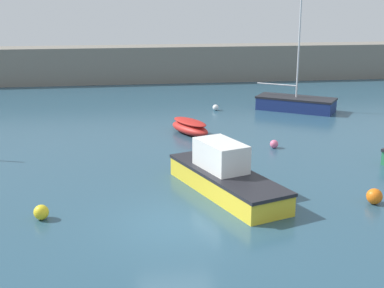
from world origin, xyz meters
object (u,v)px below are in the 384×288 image
(rowboat_with_red_cover, at_px, (190,127))
(cabin_cruiser_white, at_px, (225,176))
(sailboat_tall_mast, at_px, (296,103))
(mooring_buoy_yellow, at_px, (41,212))
(mooring_buoy_white, at_px, (216,107))
(mooring_buoy_pink, at_px, (274,144))
(mooring_buoy_orange, at_px, (374,196))

(rowboat_with_red_cover, bearing_deg, cabin_cruiser_white, 154.08)
(rowboat_with_red_cover, xyz_separation_m, sailboat_tall_mast, (7.39, 4.90, 0.09))
(rowboat_with_red_cover, distance_m, mooring_buoy_yellow, 12.02)
(mooring_buoy_white, relative_size, mooring_buoy_pink, 0.95)
(sailboat_tall_mast, height_order, mooring_buoy_yellow, sailboat_tall_mast)
(cabin_cruiser_white, relative_size, rowboat_with_red_cover, 2.02)
(rowboat_with_red_cover, height_order, sailboat_tall_mast, sailboat_tall_mast)
(rowboat_with_red_cover, bearing_deg, mooring_buoy_pink, -158.30)
(sailboat_tall_mast, xyz_separation_m, mooring_buoy_white, (-4.97, 0.75, -0.28))
(mooring_buoy_yellow, distance_m, mooring_buoy_white, 18.12)
(sailboat_tall_mast, bearing_deg, mooring_buoy_pink, -80.76)
(mooring_buoy_white, xyz_separation_m, mooring_buoy_pink, (1.18, -8.85, 0.01))
(cabin_cruiser_white, relative_size, mooring_buoy_yellow, 12.52)
(mooring_buoy_white, xyz_separation_m, mooring_buoy_orange, (2.60, -16.16, 0.09))
(mooring_buoy_pink, bearing_deg, mooring_buoy_orange, -79.01)
(mooring_buoy_orange, bearing_deg, sailboat_tall_mast, 81.24)
(rowboat_with_red_cover, relative_size, mooring_buoy_pink, 7.75)
(mooring_buoy_yellow, bearing_deg, sailboat_tall_mast, 48.03)
(mooring_buoy_pink, bearing_deg, rowboat_with_red_cover, 138.34)
(sailboat_tall_mast, bearing_deg, mooring_buoy_yellow, -97.64)
(cabin_cruiser_white, distance_m, mooring_buoy_white, 14.50)
(cabin_cruiser_white, distance_m, mooring_buoy_yellow, 6.57)
(mooring_buoy_yellow, relative_size, mooring_buoy_pink, 1.25)
(mooring_buoy_white, distance_m, mooring_buoy_pink, 8.93)
(mooring_buoy_white, relative_size, mooring_buoy_orange, 0.68)
(mooring_buoy_yellow, xyz_separation_m, mooring_buoy_pink, (9.85, 7.06, -0.05))
(sailboat_tall_mast, relative_size, mooring_buoy_pink, 19.27)
(mooring_buoy_yellow, height_order, mooring_buoy_pink, mooring_buoy_yellow)
(cabin_cruiser_white, bearing_deg, mooring_buoy_yellow, -95.61)
(rowboat_with_red_cover, distance_m, mooring_buoy_white, 6.15)
(rowboat_with_red_cover, bearing_deg, mooring_buoy_orange, 178.88)
(mooring_buoy_orange, bearing_deg, cabin_cruiser_white, 159.33)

